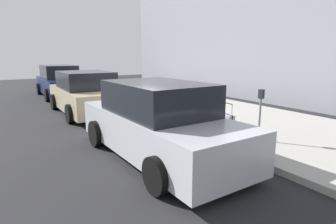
{
  "coord_description": "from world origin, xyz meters",
  "views": [
    {
      "loc": [
        -9.15,
        4.29,
        2.2
      ],
      "look_at": [
        -2.79,
        0.33,
        0.65
      ],
      "focal_mm": 29.35,
      "sensor_mm": 36.0,
      "label": 1
    }
  ],
  "objects_px": {
    "suitcase_olive_2": "(207,114)",
    "suitcase_teal_5": "(176,106)",
    "parked_car_navy_2": "(59,82)",
    "parked_car_beige_1": "(86,94)",
    "parked_car_silver_0": "(158,123)",
    "bollard_post": "(154,102)",
    "parking_meter": "(260,108)",
    "suitcase_silver_0": "(227,124)",
    "suitcase_maroon_3": "(195,112)",
    "suitcase_black_1": "(215,120)",
    "suitcase_navy_4": "(183,111)",
    "fire_hydrant": "(165,103)"
  },
  "relations": [
    {
      "from": "suitcase_silver_0",
      "to": "parked_car_silver_0",
      "type": "relative_size",
      "value": 0.18
    },
    {
      "from": "parking_meter",
      "to": "parked_car_beige_1",
      "type": "distance_m",
      "value": 6.71
    },
    {
      "from": "suitcase_olive_2",
      "to": "parked_car_silver_0",
      "type": "xyz_separation_m",
      "value": [
        -1.02,
        2.26,
        0.25
      ]
    },
    {
      "from": "fire_hydrant",
      "to": "parked_car_silver_0",
      "type": "relative_size",
      "value": 0.15
    },
    {
      "from": "suitcase_navy_4",
      "to": "fire_hydrant",
      "type": "bearing_deg",
      "value": -2.42
    },
    {
      "from": "suitcase_silver_0",
      "to": "fire_hydrant",
      "type": "height_order",
      "value": "suitcase_silver_0"
    },
    {
      "from": "suitcase_silver_0",
      "to": "parking_meter",
      "type": "xyz_separation_m",
      "value": [
        -0.8,
        -0.27,
        0.55
      ]
    },
    {
      "from": "suitcase_teal_5",
      "to": "parked_car_navy_2",
      "type": "distance_m",
      "value": 8.4
    },
    {
      "from": "suitcase_silver_0",
      "to": "suitcase_teal_5",
      "type": "height_order",
      "value": "suitcase_silver_0"
    },
    {
      "from": "suitcase_teal_5",
      "to": "fire_hydrant",
      "type": "height_order",
      "value": "suitcase_teal_5"
    },
    {
      "from": "suitcase_olive_2",
      "to": "parked_car_beige_1",
      "type": "bearing_deg",
      "value": 26.48
    },
    {
      "from": "bollard_post",
      "to": "parking_meter",
      "type": "height_order",
      "value": "parking_meter"
    },
    {
      "from": "fire_hydrant",
      "to": "parked_car_navy_2",
      "type": "bearing_deg",
      "value": 16.67
    },
    {
      "from": "suitcase_olive_2",
      "to": "parked_car_beige_1",
      "type": "height_order",
      "value": "parked_car_beige_1"
    },
    {
      "from": "parked_car_beige_1",
      "to": "parked_car_silver_0",
      "type": "bearing_deg",
      "value": 180.0
    },
    {
      "from": "suitcase_teal_5",
      "to": "parking_meter",
      "type": "height_order",
      "value": "parking_meter"
    },
    {
      "from": "suitcase_black_1",
      "to": "suitcase_teal_5",
      "type": "relative_size",
      "value": 1.05
    },
    {
      "from": "suitcase_black_1",
      "to": "suitcase_olive_2",
      "type": "bearing_deg",
      "value": -13.92
    },
    {
      "from": "suitcase_black_1",
      "to": "suitcase_olive_2",
      "type": "xyz_separation_m",
      "value": [
        0.47,
        -0.12,
        0.08
      ]
    },
    {
      "from": "suitcase_olive_2",
      "to": "suitcase_maroon_3",
      "type": "xyz_separation_m",
      "value": [
        0.52,
        0.05,
        -0.02
      ]
    },
    {
      "from": "parked_car_silver_0",
      "to": "parked_car_beige_1",
      "type": "distance_m",
      "value": 5.55
    },
    {
      "from": "suitcase_teal_5",
      "to": "parked_car_navy_2",
      "type": "bearing_deg",
      "value": 15.1
    },
    {
      "from": "parked_car_beige_1",
      "to": "suitcase_maroon_3",
      "type": "bearing_deg",
      "value": -151.2
    },
    {
      "from": "suitcase_olive_2",
      "to": "parking_meter",
      "type": "bearing_deg",
      "value": -173.51
    },
    {
      "from": "suitcase_teal_5",
      "to": "bollard_post",
      "type": "distance_m",
      "value": 1.3
    },
    {
      "from": "bollard_post",
      "to": "parked_car_navy_2",
      "type": "distance_m",
      "value": 7.13
    },
    {
      "from": "suitcase_maroon_3",
      "to": "suitcase_silver_0",
      "type": "bearing_deg",
      "value": 179.02
    },
    {
      "from": "bollard_post",
      "to": "parked_car_silver_0",
      "type": "relative_size",
      "value": 0.15
    },
    {
      "from": "suitcase_olive_2",
      "to": "parked_car_silver_0",
      "type": "height_order",
      "value": "parked_car_silver_0"
    },
    {
      "from": "parked_car_navy_2",
      "to": "parked_car_beige_1",
      "type": "bearing_deg",
      "value": 180.0
    },
    {
      "from": "fire_hydrant",
      "to": "parked_car_navy_2",
      "type": "relative_size",
      "value": 0.15
    },
    {
      "from": "fire_hydrant",
      "to": "parked_car_navy_2",
      "type": "height_order",
      "value": "parked_car_navy_2"
    },
    {
      "from": "suitcase_maroon_3",
      "to": "bollard_post",
      "type": "height_order",
      "value": "suitcase_maroon_3"
    },
    {
      "from": "suitcase_black_1",
      "to": "suitcase_navy_4",
      "type": "xyz_separation_m",
      "value": [
        1.53,
        -0.01,
        0.0
      ]
    },
    {
      "from": "parked_car_silver_0",
      "to": "parked_car_navy_2",
      "type": "relative_size",
      "value": 0.99
    },
    {
      "from": "suitcase_maroon_3",
      "to": "suitcase_black_1",
      "type": "bearing_deg",
      "value": 176.26
    },
    {
      "from": "suitcase_silver_0",
      "to": "parking_meter",
      "type": "distance_m",
      "value": 1.01
    },
    {
      "from": "parking_meter",
      "to": "parked_car_silver_0",
      "type": "height_order",
      "value": "parked_car_silver_0"
    },
    {
      "from": "suitcase_navy_4",
      "to": "parked_car_silver_0",
      "type": "relative_size",
      "value": 0.19
    },
    {
      "from": "bollard_post",
      "to": "parked_car_navy_2",
      "type": "bearing_deg",
      "value": 16.75
    },
    {
      "from": "fire_hydrant",
      "to": "parked_car_silver_0",
      "type": "height_order",
      "value": "parked_car_silver_0"
    },
    {
      "from": "suitcase_black_1",
      "to": "suitcase_olive_2",
      "type": "relative_size",
      "value": 0.84
    },
    {
      "from": "suitcase_black_1",
      "to": "parked_car_navy_2",
      "type": "xyz_separation_m",
      "value": [
        10.14,
        2.14,
        0.34
      ]
    },
    {
      "from": "suitcase_silver_0",
      "to": "parked_car_beige_1",
      "type": "bearing_deg",
      "value": 21.83
    },
    {
      "from": "suitcase_olive_2",
      "to": "parking_meter",
      "type": "distance_m",
      "value": 1.78
    },
    {
      "from": "suitcase_black_1",
      "to": "parking_meter",
      "type": "height_order",
      "value": "parking_meter"
    },
    {
      "from": "suitcase_silver_0",
      "to": "bollard_post",
      "type": "distance_m",
      "value": 3.77
    },
    {
      "from": "parking_meter",
      "to": "parked_car_beige_1",
      "type": "relative_size",
      "value": 0.28
    },
    {
      "from": "bollard_post",
      "to": "parked_car_navy_2",
      "type": "relative_size",
      "value": 0.15
    },
    {
      "from": "suitcase_olive_2",
      "to": "suitcase_teal_5",
      "type": "distance_m",
      "value": 1.57
    }
  ]
}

